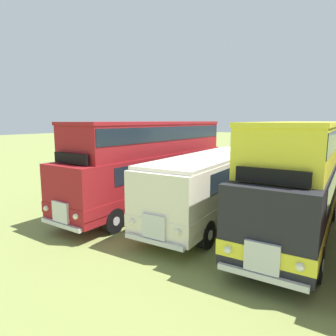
# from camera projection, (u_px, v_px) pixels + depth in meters

# --- Properties ---
(bus_first_in_row) EXTENTS (3.10, 11.47, 4.49)m
(bus_first_in_row) POSITION_uv_depth(u_px,v_px,m) (152.00, 160.00, 15.83)
(bus_first_in_row) COLOR maroon
(bus_first_in_row) RESTS_ON ground
(bus_second_in_row) EXTENTS (2.63, 9.76, 2.99)m
(bus_second_in_row) POSITION_uv_depth(u_px,v_px,m) (213.00, 182.00, 13.79)
(bus_second_in_row) COLOR silver
(bus_second_in_row) RESTS_ON ground
(bus_third_in_row) EXTENTS (2.66, 9.88, 4.49)m
(bus_third_in_row) POSITION_uv_depth(u_px,v_px,m) (298.00, 175.00, 11.56)
(bus_third_in_row) COLOR black
(bus_third_in_row) RESTS_ON ground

